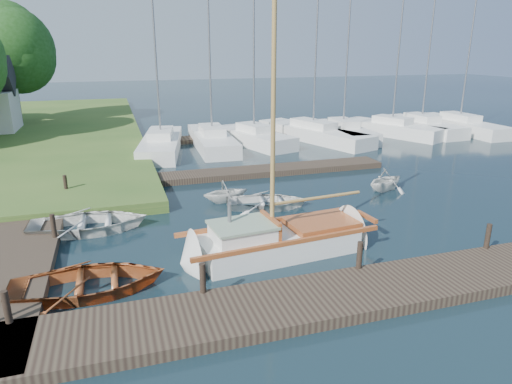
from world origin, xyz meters
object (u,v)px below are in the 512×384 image
object	(u,v)px
tender_c	(268,199)
marina_boat_1	(212,139)
dinghy	(89,278)
marina_boat_4	(343,131)
sailboat	(282,242)
marina_boat_3	(313,132)
tender_a	(88,220)
tender_d	(386,178)
mooring_post_2	(360,255)
marina_boat_2	(254,136)
mooring_post_4	(53,226)
mooring_post_3	(488,236)
marina_boat_6	(421,125)
marina_boat_7	(459,124)
mooring_post_0	(7,307)
mooring_post_1	(203,278)
tree_7	(10,49)
marina_boat_5	(392,128)
mooring_post_5	(66,184)
tender_b	(226,190)
marina_boat_0	(161,143)

from	to	relation	value
tender_c	marina_boat_1	size ratio (longest dim) A/B	0.30
dinghy	marina_boat_4	world-z (taller)	marina_boat_4
sailboat	marina_boat_3	distance (m)	18.94
tender_a	tender_d	size ratio (longest dim) A/B	1.86
mooring_post_2	marina_boat_2	xyz separation A→B (m)	(2.71, 18.82, -0.13)
tender_d	marina_boat_4	bearing A→B (deg)	-39.52
mooring_post_4	marina_boat_1	bearing A→B (deg)	58.93
mooring_post_3	marina_boat_6	distance (m)	22.74
mooring_post_4	marina_boat_7	world-z (taller)	marina_boat_7
mooring_post_0	mooring_post_1	size ratio (longest dim) A/B	1.00
tender_d	marina_boat_4	distance (m)	12.47
sailboat	marina_boat_6	bearing A→B (deg)	38.15
marina_boat_3	tree_7	size ratio (longest dim) A/B	1.14
mooring_post_2	dinghy	size ratio (longest dim) A/B	0.20
marina_boat_3	marina_boat_5	distance (m)	6.38
dinghy	marina_boat_3	size ratio (longest dim) A/B	0.38
tender_a	marina_boat_3	distance (m)	19.67
marina_boat_2	marina_boat_3	distance (m)	4.48
mooring_post_3	dinghy	distance (m)	11.91
mooring_post_5	tender_d	world-z (taller)	tender_d
mooring_post_1	mooring_post_5	bearing A→B (deg)	111.80
mooring_post_2	tender_a	distance (m)	9.57
tender_b	marina_boat_0	bearing A→B (deg)	0.58
dinghy	marina_boat_0	xyz separation A→B (m)	(3.80, 17.08, 0.15)
mooring_post_1	tender_d	xyz separation A→B (m)	(9.95, 7.10, -0.12)
mooring_post_5	tender_c	world-z (taller)	mooring_post_5
mooring_post_3	marina_boat_3	distance (m)	19.28
mooring_post_2	tender_b	world-z (taller)	mooring_post_2
marina_boat_5	mooring_post_4	bearing A→B (deg)	97.69
marina_boat_4	mooring_post_5	bearing A→B (deg)	118.40
mooring_post_1	marina_boat_0	bearing A→B (deg)	86.97
tender_b	marina_boat_6	world-z (taller)	marina_boat_6
mooring_post_2	marina_boat_3	xyz separation A→B (m)	(7.18, 19.09, -0.14)
tender_a	marina_boat_3	xyz separation A→B (m)	(14.65, 13.12, 0.14)
sailboat	dinghy	distance (m)	5.89
tree_7	dinghy	bearing A→B (deg)	-78.22
marina_boat_2	marina_boat_7	distance (m)	16.80
mooring_post_1	marina_boat_1	xyz separation A→B (m)	(4.32, 18.81, -0.13)
marina_boat_2	marina_boat_4	size ratio (longest dim) A/B	1.06
marina_boat_4	marina_boat_5	world-z (taller)	marina_boat_5
marina_boat_4	tender_a	bearing A→B (deg)	129.40
mooring_post_4	tender_d	world-z (taller)	tender_d
mooring_post_1	mooring_post_5	xyz separation A→B (m)	(-4.00, 10.00, 0.00)
mooring_post_2	marina_boat_6	distance (m)	25.39
mooring_post_2	tender_d	distance (m)	8.95
mooring_post_3	tender_a	distance (m)	13.38
marina_boat_3	marina_boat_6	world-z (taller)	marina_boat_6
mooring_post_3	mooring_post_5	size ratio (longest dim) A/B	1.00
marina_boat_0	marina_boat_5	bearing A→B (deg)	-77.46
sailboat	tender_b	size ratio (longest dim) A/B	4.98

